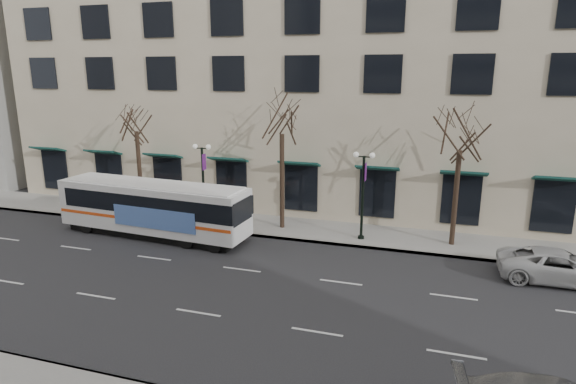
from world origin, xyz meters
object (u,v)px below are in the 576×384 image
at_px(tree_far_left, 135,117).
at_px(city_bus, 154,207).
at_px(tree_far_mid, 282,118).
at_px(lamp_post_right, 363,192).
at_px(white_pickup, 560,266).
at_px(lamp_post_left, 203,180).
at_px(tree_far_right, 461,132).

xyz_separation_m(tree_far_left, city_bus, (3.13, -3.33, -4.94)).
bearing_deg(tree_far_mid, city_bus, -154.16).
relative_size(tree_far_left, lamp_post_right, 1.60).
xyz_separation_m(tree_far_mid, city_bus, (-6.87, -3.33, -5.15)).
bearing_deg(white_pickup, city_bus, 89.43).
xyz_separation_m(tree_far_mid, lamp_post_left, (-4.99, -0.60, -3.96)).
relative_size(tree_far_right, lamp_post_right, 1.55).
distance_m(lamp_post_right, white_pickup, 10.30).
distance_m(tree_far_mid, white_pickup, 16.28).
bearing_deg(tree_far_right, tree_far_mid, 180.00).
bearing_deg(tree_far_left, tree_far_right, 0.00).
distance_m(lamp_post_left, lamp_post_right, 10.00).
bearing_deg(white_pickup, tree_far_left, 81.76).
height_order(tree_far_left, tree_far_right, tree_far_left).
distance_m(tree_far_left, city_bus, 6.73).
height_order(tree_far_right, lamp_post_left, tree_far_right).
bearing_deg(lamp_post_left, tree_far_mid, 6.85).
distance_m(city_bus, white_pickup, 21.59).
distance_m(tree_far_left, white_pickup, 25.62).
xyz_separation_m(tree_far_mid, white_pickup, (14.70, -3.33, -6.15)).
relative_size(city_bus, white_pickup, 2.23).
relative_size(lamp_post_left, white_pickup, 0.96).
bearing_deg(lamp_post_right, white_pickup, -15.76).
distance_m(tree_far_left, lamp_post_right, 15.48).
distance_m(tree_far_left, tree_far_right, 20.00).
distance_m(tree_far_left, tree_far_mid, 10.00).
relative_size(tree_far_mid, city_bus, 0.71).
xyz_separation_m(tree_far_left, tree_far_right, (20.00, 0.00, -0.28)).
height_order(lamp_post_left, city_bus, lamp_post_left).
relative_size(tree_far_left, lamp_post_left, 1.60).
bearing_deg(city_bus, tree_far_left, 137.35).
relative_size(tree_far_left, white_pickup, 1.54).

